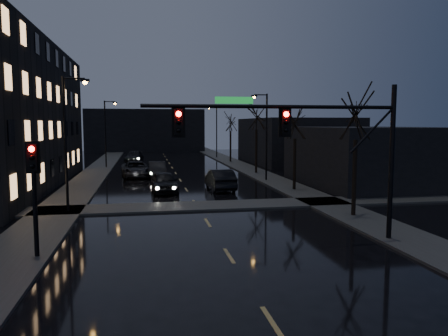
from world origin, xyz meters
name	(u,v)px	position (x,y,z in m)	size (l,w,h in m)	color
sidewalk_left	(90,178)	(-8.50, 35.00, 0.06)	(3.00, 140.00, 0.12)	#2D2D2B
sidewalk_right	(259,174)	(8.50, 35.00, 0.06)	(3.00, 140.00, 0.12)	#2D2D2B
sidewalk_cross	(198,206)	(0.00, 18.50, 0.06)	(40.00, 3.00, 0.12)	#2D2D2B
commercial_right_near	(365,156)	(15.50, 26.00, 2.50)	(10.00, 14.00, 5.00)	black
commercial_right_far	(295,141)	(17.00, 48.00, 3.00)	(12.00, 18.00, 6.00)	black
far_block	(145,130)	(-3.00, 78.00, 4.00)	(22.00, 10.00, 8.00)	black
signal_mast	(313,134)	(3.85, 9.00, 4.87)	(11.11, 0.41, 7.00)	black
signal_pole_left	(34,183)	(-7.50, 8.99, 3.01)	(0.35, 0.41, 4.53)	black
tree_near	(357,107)	(8.40, 14.00, 6.22)	(3.52, 3.52, 8.08)	black
tree_mid_a	(295,117)	(8.40, 24.00, 5.83)	(3.30, 3.30, 7.58)	black
tree_mid_b	(257,111)	(8.40, 36.00, 6.61)	(3.74, 3.74, 8.59)	black
tree_far	(231,118)	(8.40, 50.00, 6.06)	(3.43, 3.43, 7.88)	black
streetlight_l_near	(69,133)	(-7.58, 18.00, 4.77)	(1.53, 0.28, 8.00)	black
streetlight_l_far	(107,128)	(-7.58, 45.00, 4.77)	(1.53, 0.28, 8.00)	black
streetlight_r_mid	(264,129)	(7.58, 30.00, 4.77)	(1.53, 0.28, 8.00)	black
streetlight_r_far	(215,127)	(7.58, 58.00, 4.77)	(1.53, 0.28, 8.00)	black
oncoming_car_a	(164,182)	(-1.80, 24.93, 0.81)	(1.92, 4.78, 1.63)	black
oncoming_car_b	(157,169)	(-2.05, 34.70, 0.77)	(1.63, 4.68, 1.54)	black
oncoming_car_c	(136,169)	(-4.14, 35.08, 0.79)	(2.62, 5.67, 1.58)	black
oncoming_car_d	(134,157)	(-4.67, 52.52, 0.76)	(2.12, 5.21, 1.51)	black
lead_car	(220,179)	(2.67, 25.45, 0.83)	(1.76, 5.06, 1.67)	black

